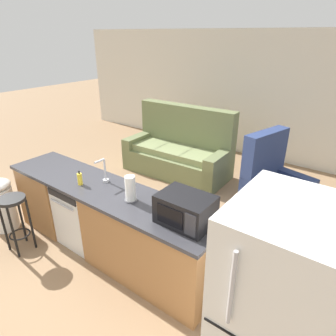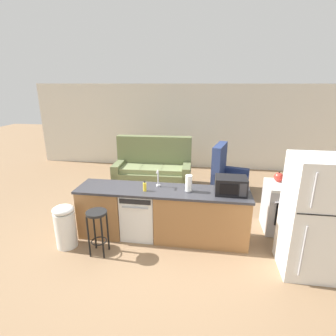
# 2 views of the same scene
# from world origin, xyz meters

# --- Properties ---
(ground_plane) EXTENTS (24.00, 24.00, 0.00)m
(ground_plane) POSITION_xyz_m (0.00, 0.00, 0.00)
(ground_plane) COLOR #896B4C
(wall_back) EXTENTS (10.00, 0.06, 2.60)m
(wall_back) POSITION_xyz_m (0.30, 4.20, 1.30)
(wall_back) COLOR silver
(wall_back) RESTS_ON ground_plane
(kitchen_counter) EXTENTS (2.94, 0.66, 0.90)m
(kitchen_counter) POSITION_xyz_m (0.24, 0.00, 0.42)
(kitchen_counter) COLOR #9E6B3D
(kitchen_counter) RESTS_ON ground_plane
(dishwasher) EXTENTS (0.58, 0.61, 0.84)m
(dishwasher) POSITION_xyz_m (-0.25, -0.00, 0.42)
(dishwasher) COLOR white
(dishwasher) RESTS_ON ground_plane
(stove_range) EXTENTS (0.76, 0.68, 0.90)m
(stove_range) POSITION_xyz_m (2.35, 0.55, 0.45)
(stove_range) COLOR #B7B7BC
(stove_range) RESTS_ON ground_plane
(refrigerator) EXTENTS (0.72, 0.73, 1.71)m
(refrigerator) POSITION_xyz_m (2.35, -0.55, 0.86)
(refrigerator) COLOR white
(refrigerator) RESTS_ON ground_plane
(microwave) EXTENTS (0.50, 0.37, 0.28)m
(microwave) POSITION_xyz_m (1.28, -0.00, 1.04)
(microwave) COLOR black
(microwave) RESTS_ON kitchen_counter
(sink_faucet) EXTENTS (0.07, 0.18, 0.30)m
(sink_faucet) POSITION_xyz_m (0.06, 0.11, 1.03)
(sink_faucet) COLOR silver
(sink_faucet) RESTS_ON kitchen_counter
(paper_towel_roll) EXTENTS (0.14, 0.14, 0.28)m
(paper_towel_roll) POSITION_xyz_m (0.60, -0.02, 1.04)
(paper_towel_roll) COLOR #4C4C51
(paper_towel_roll) RESTS_ON kitchen_counter
(soap_bottle) EXTENTS (0.06, 0.06, 0.18)m
(soap_bottle) POSITION_xyz_m (-0.13, -0.10, 0.97)
(soap_bottle) COLOR yellow
(soap_bottle) RESTS_ON kitchen_counter
(kettle) EXTENTS (0.21, 0.17, 0.19)m
(kettle) POSITION_xyz_m (2.18, 0.68, 0.99)
(kettle) COLOR red
(kettle) RESTS_ON stove_range
(bar_stool) EXTENTS (0.32, 0.32, 0.74)m
(bar_stool) POSITION_xyz_m (-0.77, -0.63, 0.54)
(bar_stool) COLOR black
(bar_stool) RESTS_ON ground_plane
(trash_bin) EXTENTS (0.35, 0.35, 0.74)m
(trash_bin) POSITION_xyz_m (-1.38, -0.52, 0.38)
(trash_bin) COLOR white
(trash_bin) RESTS_ON ground_plane
(couch) EXTENTS (2.03, 0.97, 1.27)m
(couch) POSITION_xyz_m (-0.52, 2.49, 0.39)
(couch) COLOR #667047
(couch) RESTS_ON ground_plane
(armchair) EXTENTS (0.99, 1.02, 1.20)m
(armchair) POSITION_xyz_m (1.39, 2.22, 0.35)
(armchair) COLOR navy
(armchair) RESTS_ON ground_plane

